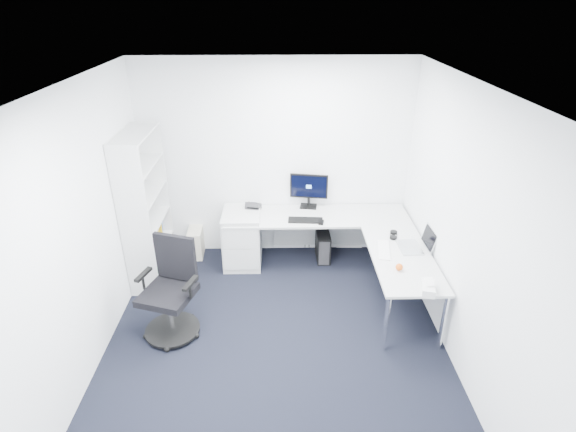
{
  "coord_description": "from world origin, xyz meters",
  "views": [
    {
      "loc": [
        0.06,
        -3.61,
        3.38
      ],
      "look_at": [
        0.15,
        1.05,
        1.05
      ],
      "focal_mm": 28.0,
      "sensor_mm": 36.0,
      "label": 1
    }
  ],
  "objects_px": {
    "l_desk": "(318,251)",
    "task_chair": "(167,292)",
    "monitor": "(309,191)",
    "laptop": "(411,239)",
    "bookshelf": "(145,209)"
  },
  "relations": [
    {
      "from": "l_desk",
      "to": "monitor",
      "type": "bearing_deg",
      "value": 99.33
    },
    {
      "from": "l_desk",
      "to": "task_chair",
      "type": "height_order",
      "value": "task_chair"
    },
    {
      "from": "task_chair",
      "to": "monitor",
      "type": "height_order",
      "value": "monitor"
    },
    {
      "from": "l_desk",
      "to": "task_chair",
      "type": "relative_size",
      "value": 2.21
    },
    {
      "from": "l_desk",
      "to": "bookshelf",
      "type": "height_order",
      "value": "bookshelf"
    },
    {
      "from": "task_chair",
      "to": "laptop",
      "type": "relative_size",
      "value": 3.07
    },
    {
      "from": "l_desk",
      "to": "laptop",
      "type": "distance_m",
      "value": 1.24
    },
    {
      "from": "bookshelf",
      "to": "laptop",
      "type": "relative_size",
      "value": 5.4
    },
    {
      "from": "bookshelf",
      "to": "monitor",
      "type": "relative_size",
      "value": 3.78
    },
    {
      "from": "task_chair",
      "to": "l_desk",
      "type": "bearing_deg",
      "value": 51.44
    },
    {
      "from": "bookshelf",
      "to": "laptop",
      "type": "bearing_deg",
      "value": -10.49
    },
    {
      "from": "task_chair",
      "to": "monitor",
      "type": "bearing_deg",
      "value": 65.07
    },
    {
      "from": "l_desk",
      "to": "laptop",
      "type": "xyz_separation_m",
      "value": [
        1.01,
        -0.54,
        0.48
      ]
    },
    {
      "from": "task_chair",
      "to": "laptop",
      "type": "height_order",
      "value": "task_chair"
    },
    {
      "from": "l_desk",
      "to": "monitor",
      "type": "relative_size",
      "value": 4.76
    }
  ]
}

